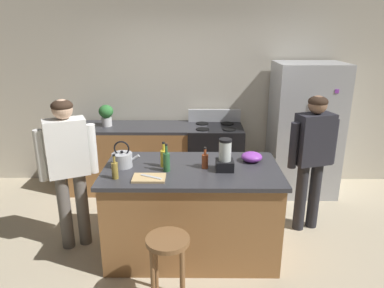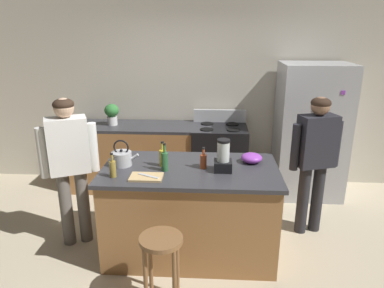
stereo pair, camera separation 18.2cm
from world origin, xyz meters
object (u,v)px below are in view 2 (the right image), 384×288
at_px(refrigerator, 310,132).
at_px(stove_range, 219,158).
at_px(person_by_sink_right, 315,154).
at_px(tea_kettle, 122,158).
at_px(bottle_cooking_sauce, 203,161).
at_px(cutting_board, 146,177).
at_px(chef_knife, 148,176).
at_px(mixing_bowl, 252,158).
at_px(person_by_island_left, 70,159).
at_px(bottle_olive_oil, 165,161).
at_px(bottle_soda, 163,157).
at_px(bottle_vinegar, 113,168).
at_px(bar_stool, 161,253).
at_px(kitchen_island, 190,211).
at_px(blender_appliance, 223,158).
at_px(potted_plant, 112,113).

distance_m(refrigerator, stove_range, 1.31).
distance_m(person_by_sink_right, tea_kettle, 2.08).
bearing_deg(bottle_cooking_sauce, stove_range, 83.03).
height_order(cutting_board, chef_knife, chef_knife).
distance_m(refrigerator, bottle_cooking_sauce, 2.07).
xyz_separation_m(tea_kettle, cutting_board, (0.30, -0.30, -0.07)).
bearing_deg(person_by_sink_right, stove_range, 134.67).
height_order(mixing_bowl, tea_kettle, tea_kettle).
bearing_deg(person_by_island_left, cutting_board, -23.61).
bearing_deg(person_by_island_left, bottle_olive_oil, -10.55).
relative_size(refrigerator, bottle_soda, 7.17).
xyz_separation_m(bottle_vinegar, chef_knife, (0.33, -0.01, -0.06)).
distance_m(stove_range, chef_knife, 1.98).
xyz_separation_m(refrigerator, bar_stool, (-1.74, -2.29, -0.40)).
bearing_deg(bar_stool, kitchen_island, 76.56).
bearing_deg(mixing_bowl, bottle_cooking_sauce, -158.96).
xyz_separation_m(bar_stool, cutting_board, (-0.20, 0.52, 0.45)).
distance_m(person_by_island_left, blender_appliance, 1.59).
relative_size(bottle_olive_oil, tea_kettle, 1.00).
height_order(kitchen_island, potted_plant, potted_plant).
height_order(bottle_vinegar, chef_knife, bottle_vinegar).
bearing_deg(refrigerator, blender_appliance, -128.46).
xyz_separation_m(stove_range, chef_knife, (-0.68, -1.80, 0.49)).
bearing_deg(stove_range, chef_knife, -110.88).
height_order(bar_stool, chef_knife, chef_knife).
bearing_deg(stove_range, bottle_vinegar, -119.65).
distance_m(potted_plant, blender_appliance, 2.21).
bearing_deg(cutting_board, kitchen_island, 34.85).
bearing_deg(blender_appliance, person_by_island_left, 174.24).
xyz_separation_m(bar_stool, bottle_vinegar, (-0.51, 0.53, 0.52)).
bearing_deg(potted_plant, person_by_island_left, -92.29).
bearing_deg(kitchen_island, bottle_olive_oil, -161.66).
bearing_deg(bottle_olive_oil, person_by_sink_right, 19.64).
bearing_deg(tea_kettle, stove_range, 56.03).
relative_size(bar_stool, tea_kettle, 2.41).
relative_size(kitchen_island, person_by_island_left, 1.08).
bearing_deg(cutting_board, bottle_soda, 70.04).
relative_size(person_by_island_left, potted_plant, 5.40).
bearing_deg(cutting_board, bar_stool, -68.68).
bearing_deg(bottle_cooking_sauce, chef_knife, -151.36).
relative_size(kitchen_island, chef_knife, 7.93).
distance_m(bottle_soda, tea_kettle, 0.41).
bearing_deg(person_by_island_left, bottle_soda, -4.17).
bearing_deg(bottle_vinegar, potted_plant, 105.48).
height_order(bottle_vinegar, mixing_bowl, bottle_vinegar).
bearing_deg(blender_appliance, bottle_olive_oil, -176.90).
bearing_deg(bar_stool, person_by_island_left, 140.10).
bearing_deg(person_by_sink_right, chef_knife, -156.16).
relative_size(stove_range, chef_knife, 5.16).
xyz_separation_m(blender_appliance, bottle_olive_oil, (-0.56, -0.03, -0.03)).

